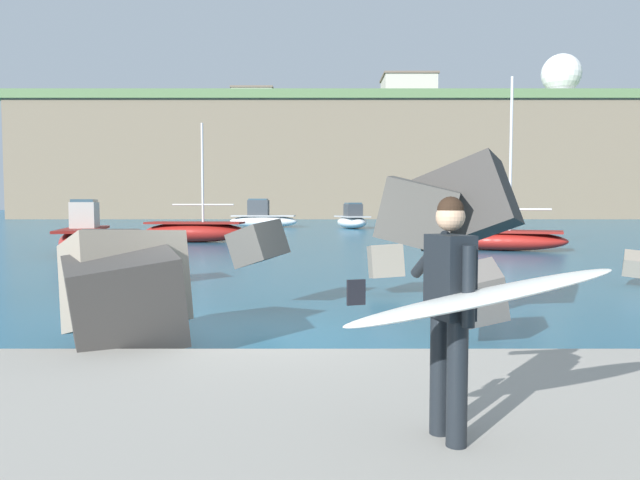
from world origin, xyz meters
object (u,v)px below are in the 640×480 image
Objects in this scene: boat_near_left at (352,220)px; station_building_west at (253,105)px; mooring_buoy_middle at (496,226)px; surfer_with_board at (461,301)px; station_building_central at (408,104)px; station_building_east at (408,92)px; boat_mid_right at (262,218)px; mooring_buoy_inner at (166,250)px; boat_near_centre at (499,239)px; boat_near_right at (491,225)px; boat_mid_centre at (195,231)px; radar_dome at (561,80)px; boat_mid_left at (84,235)px.

station_building_west is at bearing 103.79° from boat_near_left.
boat_near_left is at bearing 178.58° from mooring_buoy_middle.
station_building_central reaches higher than surfer_with_board.
surfer_with_board is 104.02m from station_building_central.
station_building_east is at bearing -29.17° from station_building_west.
boat_mid_right is 19.29m from mooring_buoy_middle.
boat_mid_right is 13.32× the size of mooring_buoy_inner.
station_building_central is (7.90, 80.32, 19.19)m from boat_near_centre.
boat_near_right is at bearing -91.45° from station_building_east.
radar_dome reaches higher than boat_mid_centre.
boat_mid_centre is (-9.07, -17.44, -0.11)m from boat_near_left.
surfer_with_board is at bearing -82.86° from station_building_west.
surfer_with_board is 44.00m from boat_near_left.
surfer_with_board is 0.36× the size of boat_mid_right.
station_building_west is (-7.06, 57.24, 19.02)m from boat_mid_right.
radar_dome is (43.19, 45.16, 20.93)m from boat_mid_right.
surfer_with_board is at bearing -107.55° from boat_near_centre.
boat_mid_left is at bearing -124.05° from radar_dome.
boat_near_right reaches higher than boat_mid_left.
station_building_central is 1.00× the size of station_building_east.
boat_near_left is 0.68× the size of boat_near_centre.
boat_mid_right is at bearing -82.97° from station_building_west.
mooring_buoy_inner and mooring_buoy_middle have the same top height.
mooring_buoy_middle is at bearing 51.51° from mooring_buoy_inner.
boat_near_left is 0.60× the size of station_building_east.
mooring_buoy_middle is at bearing -116.90° from radar_dome.
mooring_buoy_inner is (-13.52, -2.69, -0.28)m from boat_near_centre.
mooring_buoy_inner is 87.27m from station_building_west.
station_building_west reaches higher than surfer_with_board.
radar_dome reaches higher than surfer_with_board.
boat_mid_left is 14.82× the size of mooring_buoy_inner.
boat_near_right is at bearing 32.91° from boat_mid_centre.
station_building_east is (23.39, 68.82, 18.71)m from boat_mid_left.
surfer_with_board is 19.60m from mooring_buoy_inner.
mooring_buoy_middle is at bearing -89.27° from station_building_east.
station_building_west reaches higher than boat_mid_right.
boat_mid_centre is 13.94× the size of mooring_buoy_middle.
radar_dome reaches higher than boat_mid_right.
surfer_with_board is 22.06m from boat_near_centre.
radar_dome is at bearing 66.35° from boat_near_centre.
station_building_central is (14.55, 101.34, 18.41)m from surfer_with_board.
boat_mid_left is (-10.68, 20.03, -0.58)m from surfer_with_board.
boat_mid_left is 0.79× the size of station_building_central.
boat_near_centre reaches higher than mooring_buoy_inner.
station_building_east is at bearing 72.07° from boat_mid_centre.
boat_near_right is at bearing 74.87° from boat_near_centre.
radar_dome is 1.06× the size of station_building_central.
mooring_buoy_inner is at bearing -85.88° from boat_mid_centre.
boat_near_centre is 70.68m from station_building_east.
mooring_buoy_inner is at bearing -24.12° from boat_mid_left.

